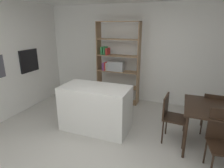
{
  "coord_description": "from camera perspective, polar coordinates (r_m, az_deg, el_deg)",
  "views": [
    {
      "loc": [
        1.06,
        -2.45,
        2.11
      ],
      "look_at": [
        0.01,
        0.31,
        1.18
      ],
      "focal_mm": 30.22,
      "sensor_mm": 36.0,
      "label": 1
    }
  ],
  "objects": [
    {
      "name": "kitchen_island",
      "position": [
        3.94,
        -4.93,
        -7.24
      ],
      "size": [
        1.39,
        0.73,
        0.92
      ],
      "primitive_type": "cube",
      "color": "white",
      "rests_on": "ground_plane"
    },
    {
      "name": "open_bookshelf",
      "position": [
        5.19,
        1.3,
        6.19
      ],
      "size": [
        1.16,
        0.31,
        2.2
      ],
      "color": "#997551",
      "rests_on": "ground_plane"
    },
    {
      "name": "dining_chair_near",
      "position": [
        3.26,
        30.51,
        -13.62
      ],
      "size": [
        0.46,
        0.47,
        0.95
      ],
      "rotation": [
        0.0,
        0.0,
        0.13
      ],
      "color": "black",
      "rests_on": "ground_plane"
    },
    {
      "name": "built_in_oven",
      "position": [
        5.29,
        -23.8,
        6.48
      ],
      "size": [
        0.06,
        0.58,
        0.57
      ],
      "color": "black",
      "rests_on": "ground_plane"
    },
    {
      "name": "dining_chair_island_side",
      "position": [
        3.67,
        17.38,
        -8.64
      ],
      "size": [
        0.46,
        0.45,
        0.89
      ],
      "rotation": [
        0.0,
        0.0,
        1.48
      ],
      "color": "black",
      "rests_on": "ground_plane"
    },
    {
      "name": "back_partition",
      "position": [
        5.3,
        9.25,
        8.8
      ],
      "size": [
        6.73,
        0.06,
        2.66
      ],
      "primitive_type": "cube",
      "color": "white",
      "rests_on": "ground_plane"
    },
    {
      "name": "dining_table",
      "position": [
        3.65,
        29.92,
        -7.41
      ],
      "size": [
        1.13,
        0.99,
        0.79
      ],
      "color": "black",
      "rests_on": "ground_plane"
    },
    {
      "name": "dining_chair_far",
      "position": [
        4.2,
        28.48,
        -6.83
      ],
      "size": [
        0.45,
        0.46,
        0.87
      ],
      "rotation": [
        0.0,
        0.0,
        3.07
      ],
      "color": "black",
      "rests_on": "ground_plane"
    },
    {
      "name": "ground_plane",
      "position": [
        3.4,
        -2.08,
        -20.81
      ],
      "size": [
        9.25,
        9.25,
        0.0
      ],
      "primitive_type": "plane",
      "color": "beige"
    }
  ]
}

